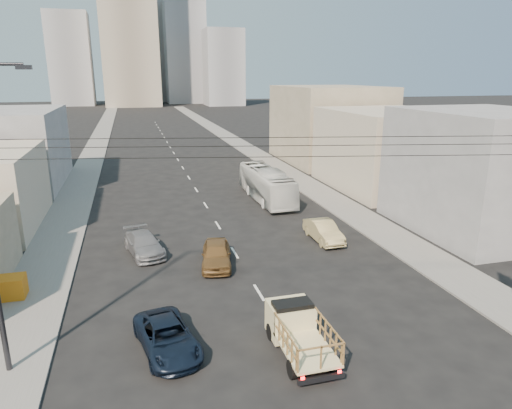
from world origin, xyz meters
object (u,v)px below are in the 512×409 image
city_bus (266,184)px  sedan_tan (324,231)px  flatbed_pickup (299,329)px  sedan_grey (144,244)px  crate_stack (7,288)px  navy_pickup (167,337)px  sedan_brown (216,254)px

city_bus → sedan_tan: (0.77, -11.76, -0.79)m
flatbed_pickup → sedan_grey: 14.48m
sedan_tan → crate_stack: bearing=-169.3°
sedan_grey → crate_stack: 8.59m
sedan_tan → sedan_grey: 12.49m
navy_pickup → sedan_brown: bearing=55.4°
sedan_grey → sedan_brown: bearing=-49.3°
flatbed_pickup → sedan_tan: flatbed_pickup is taller
crate_stack → navy_pickup: bearing=-41.8°
crate_stack → sedan_brown: bearing=7.5°
sedan_grey → sedan_tan: bearing=-16.3°
navy_pickup → sedan_grey: size_ratio=0.98×
sedan_tan → crate_stack: 20.02m
flatbed_pickup → sedan_tan: bearing=62.2°
navy_pickup → sedan_tan: (11.91, 10.78, 0.08)m
sedan_tan → city_bus: bearing=93.2°
city_bus → sedan_grey: (-11.70, -10.92, -0.82)m
flatbed_pickup → sedan_brown: bearing=99.6°
navy_pickup → city_bus: bearing=52.8°
navy_pickup → sedan_grey: sedan_grey is taller
navy_pickup → sedan_brown: sedan_brown is taller
sedan_brown → sedan_tan: bearing=26.5°
flatbed_pickup → crate_stack: size_ratio=2.45×
navy_pickup → sedan_tan: sedan_tan is taller
city_bus → sedan_grey: size_ratio=2.28×
navy_pickup → city_bus: (11.14, 22.53, 0.86)m
sedan_tan → navy_pickup: bearing=-138.3°
city_bus → sedan_grey: 16.02m
sedan_brown → sedan_tan: size_ratio=1.01×
sedan_brown → sedan_tan: (8.20, 2.35, -0.03)m
sedan_brown → crate_stack: size_ratio=2.45×
sedan_brown → crate_stack: sedan_brown is taller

